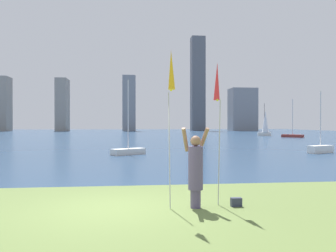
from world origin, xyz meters
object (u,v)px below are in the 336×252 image
object	(u,v)px
kite_flag_right	(217,86)
kite_flag_left	(171,75)
person	(196,168)
sailboat_5	(128,151)
sailboat_6	(320,149)
sailboat_0	(265,124)
sailboat_4	(292,135)
bag	(236,202)

from	to	relation	value
kite_flag_right	kite_flag_left	bearing A→B (deg)	-155.10
person	kite_flag_right	xyz separation A→B (m)	(0.62, 0.34, 2.05)
sailboat_5	sailboat_6	xyz separation A→B (m)	(13.27, -0.27, 0.04)
kite_flag_right	sailboat_5	distance (m)	14.90
sailboat_0	sailboat_4	size ratio (longest dim) A/B	0.96
sailboat_5	kite_flag_left	bearing A→B (deg)	-86.26
kite_flag_right	sailboat_0	size ratio (longest dim) A/B	0.66
sailboat_5	bag	bearing A→B (deg)	-79.93
bag	sailboat_4	world-z (taller)	sailboat_4
sailboat_5	kite_flag_right	bearing A→B (deg)	-81.25
sailboat_4	kite_flag_left	bearing A→B (deg)	-119.36
person	sailboat_0	xyz separation A→B (m)	(21.19, 47.87, 1.03)
kite_flag_left	kite_flag_right	distance (m)	1.38
sailboat_4	sailboat_6	size ratio (longest dim) A/B	1.32
sailboat_0	sailboat_4	world-z (taller)	sailboat_4
person	kite_flag_right	bearing A→B (deg)	16.35
bag	sailboat_0	distance (m)	51.96
kite_flag_left	sailboat_5	distance (m)	15.37
kite_flag_right	sailboat_6	world-z (taller)	sailboat_6
kite_flag_right	sailboat_6	size ratio (longest dim) A/B	0.83
sailboat_4	kite_flag_right	bearing A→B (deg)	-118.38
bag	sailboat_6	world-z (taller)	sailboat_6
person	sailboat_0	size ratio (longest dim) A/B	0.36
kite_flag_right	person	bearing A→B (deg)	-151.00
sailboat_6	kite_flag_right	bearing A→B (deg)	-127.85
sailboat_4	sailboat_5	bearing A→B (deg)	-132.47
person	kite_flag_left	size ratio (longest dim) A/B	0.52
sailboat_4	sailboat_5	distance (m)	36.32
bag	sailboat_5	bearing A→B (deg)	100.07
sailboat_6	kite_flag_left	bearing A→B (deg)	-129.72
bag	sailboat_6	size ratio (longest dim) A/B	0.06
kite_flag_right	sailboat_0	xyz separation A→B (m)	(20.57, 47.52, -1.02)
person	sailboat_4	bearing A→B (deg)	48.51
person	sailboat_6	world-z (taller)	sailboat_6
person	kite_flag_right	distance (m)	2.17
sailboat_0	kite_flag_right	bearing A→B (deg)	-113.41
kite_flag_left	bag	xyz separation A→B (m)	(1.65, 0.25, -3.07)
person	kite_flag_right	size ratio (longest dim) A/B	0.54
sailboat_4	sailboat_5	xyz separation A→B (m)	(-24.52, -26.79, -0.06)
kite_flag_right	sailboat_4	distance (m)	46.98
bag	person	bearing A→B (deg)	-178.75
person	sailboat_5	xyz separation A→B (m)	(-1.61, 14.82, -0.69)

